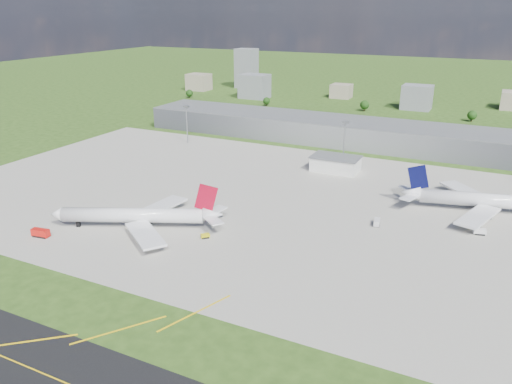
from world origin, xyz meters
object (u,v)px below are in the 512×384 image
at_px(airliner_red_twin, 139,216).
at_px(van_white_near, 377,222).
at_px(tug_yellow, 205,236).
at_px(van_white_far, 480,232).
at_px(fire_truck, 41,233).
at_px(airliner_blue_quad, 494,201).

height_order(airliner_red_twin, van_white_near, airliner_red_twin).
relative_size(tug_yellow, van_white_near, 0.69).
bearing_deg(van_white_far, fire_truck, -167.36).
height_order(airliner_blue_quad, van_white_near, airliner_blue_quad).
xyz_separation_m(airliner_blue_quad, tug_yellow, (-103.32, -80.49, -4.78)).
height_order(airliner_red_twin, fire_truck, airliner_red_twin).
distance_m(airliner_blue_quad, van_white_near, 57.94).
bearing_deg(airliner_red_twin, van_white_near, -176.91).
xyz_separation_m(fire_truck, van_white_near, (119.88, 71.40, -0.29)).
bearing_deg(fire_truck, airliner_blue_quad, 25.46).
xyz_separation_m(airliner_blue_quad, fire_truck, (-163.87, -108.86, -4.03)).
xyz_separation_m(airliner_red_twin, van_white_far, (129.54, 55.64, -4.08)).
height_order(airliner_red_twin, airliner_blue_quad, airliner_blue_quad).
distance_m(airliner_blue_quad, fire_truck, 196.78).
bearing_deg(tug_yellow, airliner_red_twin, 141.81).
bearing_deg(airliner_blue_quad, airliner_red_twin, -160.90).
distance_m(airliner_red_twin, van_white_near, 100.86).
bearing_deg(fire_truck, tug_yellow, 16.97).
relative_size(airliner_red_twin, van_white_far, 13.08).
bearing_deg(airliner_red_twin, airliner_blue_quad, -172.16).
bearing_deg(airliner_blue_quad, fire_truck, -159.42).
relative_size(airliner_red_twin, airliner_blue_quad, 0.89).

